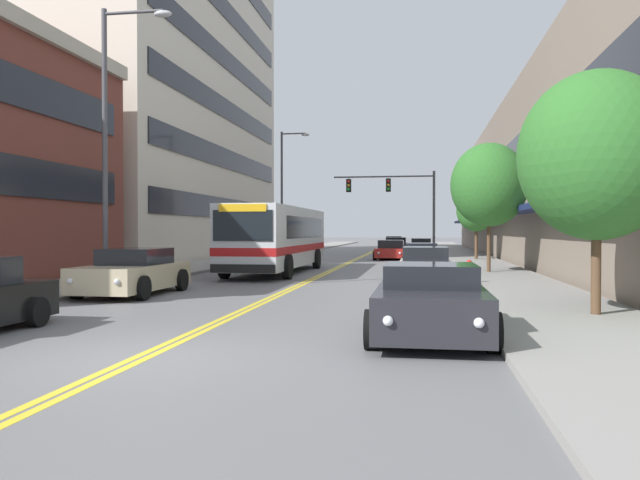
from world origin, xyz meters
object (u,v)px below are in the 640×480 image
object	(u,v)px
street_lamp_left_far	(285,184)
fire_hydrant	(469,271)
car_charcoal_parked_right_foreground	(431,303)
street_tree_right_far	(476,210)
city_bus	(278,236)
car_navy_moving_lead	(394,243)
car_dark_grey_moving_second	(396,246)
street_lamp_left_near	(113,127)
car_white_parked_left_mid	(286,251)
car_red_moving_third	(391,250)
car_slate_blue_parked_right_mid	(422,257)
car_champagne_parked_right_end	(425,269)
car_beige_parked_left_far	(133,273)
street_tree_right_mid	(489,185)
car_silver_parked_right_far	(421,247)
traffic_signal_mast	(398,196)
street_tree_right_near	(597,156)

from	to	relation	value
street_lamp_left_far	fire_hydrant	world-z (taller)	street_lamp_left_far
car_charcoal_parked_right_foreground	street_tree_right_far	bearing A→B (deg)	83.46
city_bus	car_navy_moving_lead	xyz separation A→B (m)	(3.95, 35.33, -1.06)
car_dark_grey_moving_second	street_lamp_left_near	size ratio (longest dim) A/B	0.54
car_white_parked_left_mid	car_charcoal_parked_right_foreground	bearing A→B (deg)	-72.60
car_red_moving_third	car_slate_blue_parked_right_mid	bearing A→B (deg)	-79.77
car_navy_moving_lead	car_champagne_parked_right_end	bearing A→B (deg)	-86.27
car_beige_parked_left_far	car_champagne_parked_right_end	bearing A→B (deg)	22.07
car_navy_moving_lead	street_tree_right_far	xyz separation A→B (m)	(6.14, -22.73, 2.62)
car_dark_grey_moving_second	car_slate_blue_parked_right_mid	bearing A→B (deg)	-84.45
city_bus	car_dark_grey_moving_second	size ratio (longest dim) A/B	2.50
car_charcoal_parked_right_foreground	street_tree_right_mid	bearing A→B (deg)	80.50
car_slate_blue_parked_right_mid	car_charcoal_parked_right_foreground	bearing A→B (deg)	-89.71
car_red_moving_third	street_tree_right_far	bearing A→B (deg)	-13.75
car_navy_moving_lead	car_red_moving_third	bearing A→B (deg)	-88.27
car_silver_parked_right_far	car_dark_grey_moving_second	bearing A→B (deg)	129.27
car_charcoal_parked_right_foreground	fire_hydrant	xyz separation A→B (m)	(1.52, 10.89, -0.11)
traffic_signal_mast	fire_hydrant	bearing A→B (deg)	-81.37
car_champagne_parked_right_end	car_silver_parked_right_far	bearing A→B (deg)	90.16
car_champagne_parked_right_end	car_navy_moving_lead	xyz separation A→B (m)	(-2.75, 42.29, -0.02)
car_champagne_parked_right_end	car_navy_moving_lead	distance (m)	42.37
car_beige_parked_left_far	car_charcoal_parked_right_foreground	world-z (taller)	car_beige_parked_left_far
car_champagne_parked_right_end	car_slate_blue_parked_right_mid	bearing A→B (deg)	90.53
car_red_moving_third	car_champagne_parked_right_end	bearing A→B (deg)	-84.24
car_white_parked_left_mid	street_lamp_left_far	world-z (taller)	street_lamp_left_far
car_beige_parked_left_far	car_champagne_parked_right_end	distance (m)	9.50
city_bus	car_red_moving_third	xyz separation A→B (m)	(4.59, 13.94, -1.09)
car_charcoal_parked_right_foreground	car_slate_blue_parked_right_mid	size ratio (longest dim) A/B	0.86
car_champagne_parked_right_end	car_navy_moving_lead	bearing A→B (deg)	93.73
car_champagne_parked_right_end	street_tree_right_far	size ratio (longest dim) A/B	0.97
car_beige_parked_left_far	street_lamp_left_near	bearing A→B (deg)	178.43
car_white_parked_left_mid	car_navy_moving_lead	world-z (taller)	car_navy_moving_lead
city_bus	street_lamp_left_near	xyz separation A→B (m)	(-2.74, -10.51, 3.43)
car_slate_blue_parked_right_mid	car_navy_moving_lead	world-z (taller)	car_navy_moving_lead
car_red_moving_third	city_bus	bearing A→B (deg)	-108.23
car_champagne_parked_right_end	street_lamp_left_near	world-z (taller)	street_lamp_left_near
fire_hydrant	street_tree_right_mid	bearing A→B (deg)	77.65
car_beige_parked_left_far	car_navy_moving_lead	xyz separation A→B (m)	(6.05, 45.85, -0.03)
city_bus	car_champagne_parked_right_end	distance (m)	9.72
street_tree_right_near	street_tree_right_far	xyz separation A→B (m)	(-0.22, 26.59, -0.33)
car_charcoal_parked_right_foreground	car_silver_parked_right_far	bearing A→B (deg)	90.13
car_champagne_parked_right_end	car_charcoal_parked_right_foreground	bearing A→B (deg)	-89.95
car_white_parked_left_mid	car_charcoal_parked_right_foreground	distance (m)	29.32
car_champagne_parked_right_end	traffic_signal_mast	distance (m)	22.69
street_tree_right_mid	street_lamp_left_near	bearing A→B (deg)	-139.45
car_navy_moving_lead	traffic_signal_mast	xyz separation A→B (m)	(1.05, -19.96, 3.72)
street_lamp_left_far	street_tree_right_mid	world-z (taller)	street_lamp_left_far
car_champagne_parked_right_end	street_tree_right_mid	world-z (taller)	street_tree_right_mid
car_silver_parked_right_far	street_tree_right_mid	world-z (taller)	street_tree_right_mid
traffic_signal_mast	street_lamp_left_near	distance (m)	27.01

